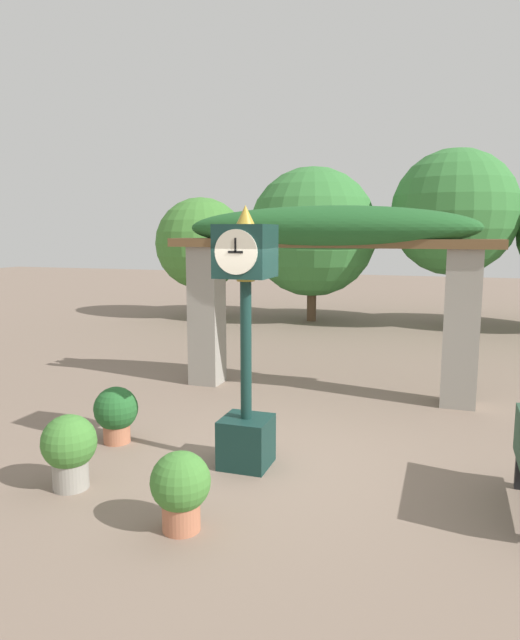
# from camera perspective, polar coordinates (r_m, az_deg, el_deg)

# --- Properties ---
(ground_plane) EXTENTS (60.00, 60.00, 0.00)m
(ground_plane) POSITION_cam_1_polar(r_m,az_deg,el_deg) (6.96, 1.09, -13.79)
(ground_plane) COLOR #7F6B5B
(pedestal_clock) EXTENTS (0.58, 0.63, 2.96)m
(pedestal_clock) POSITION_cam_1_polar(r_m,az_deg,el_deg) (6.38, -1.42, -1.89)
(pedestal_clock) COLOR #14332D
(pedestal_clock) RESTS_ON ground
(pergola) EXTENTS (5.35, 1.12, 3.09)m
(pergola) POSITION_cam_1_polar(r_m,az_deg,el_deg) (9.32, 6.64, 6.76)
(pergola) COLOR gray
(pergola) RESTS_ON ground
(potted_plant_near_left) EXTENTS (0.56, 0.56, 0.73)m
(potted_plant_near_left) POSITION_cam_1_polar(r_m,az_deg,el_deg) (7.58, -14.20, -8.91)
(potted_plant_near_left) COLOR #B26B4C
(potted_plant_near_left) RESTS_ON ground
(potted_plant_near_right) EXTENTS (0.58, 0.58, 0.79)m
(potted_plant_near_right) POSITION_cam_1_polar(r_m,az_deg,el_deg) (6.41, -18.53, -12.02)
(potted_plant_near_right) COLOR gray
(potted_plant_near_right) RESTS_ON ground
(potted_plant_far_left) EXTENTS (0.55, 0.55, 0.74)m
(potted_plant_far_left) POSITION_cam_1_polar(r_m,az_deg,el_deg) (5.37, -7.94, -16.22)
(potted_plant_far_left) COLOR #B26B4C
(potted_plant_far_left) RESTS_ON ground
(tree_line) EXTENTS (13.83, 3.98, 4.93)m
(tree_line) POSITION_cam_1_polar(r_m,az_deg,el_deg) (16.86, 13.25, 8.91)
(tree_line) COLOR brown
(tree_line) RESTS_ON ground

